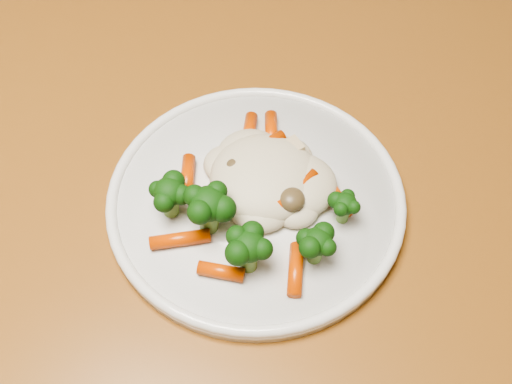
% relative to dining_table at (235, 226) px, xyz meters
% --- Properties ---
extents(dining_table, '(1.19, 0.88, 0.75)m').
position_rel_dining_table_xyz_m(dining_table, '(0.00, 0.00, 0.00)').
color(dining_table, '#915721').
rests_on(dining_table, ground).
extents(plate, '(0.26, 0.26, 0.01)m').
position_rel_dining_table_xyz_m(plate, '(0.04, -0.03, 0.12)').
color(plate, silver).
rests_on(plate, dining_table).
extents(meal, '(0.17, 0.18, 0.05)m').
position_rel_dining_table_xyz_m(meal, '(0.05, -0.04, 0.14)').
color(meal, beige).
rests_on(meal, plate).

